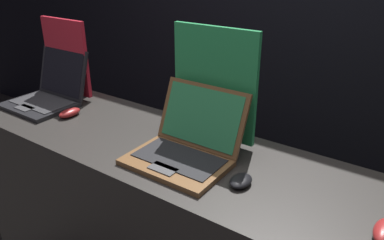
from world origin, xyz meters
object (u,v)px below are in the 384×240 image
(laptop_front, at_px, (48,92))
(mouse_middle, at_px, (241,181))
(mouse_front, at_px, (70,113))
(promo_stand_front, at_px, (67,61))
(laptop_middle, at_px, (186,144))
(promo_stand_middle, at_px, (214,89))

(laptop_front, relative_size, mouse_middle, 3.50)
(mouse_front, relative_size, mouse_middle, 1.17)
(promo_stand_front, bearing_deg, laptop_front, -90.00)
(laptop_middle, bearing_deg, promo_stand_middle, 90.00)
(promo_stand_front, height_order, promo_stand_middle, promo_stand_middle)
(promo_stand_front, xyz_separation_m, promo_stand_middle, (0.91, -0.00, 0.03))
(mouse_front, height_order, mouse_middle, mouse_front)
(mouse_front, height_order, promo_stand_middle, promo_stand_middle)
(mouse_middle, height_order, promo_stand_middle, promo_stand_middle)
(laptop_front, distance_m, laptop_middle, 0.91)
(laptop_front, xyz_separation_m, mouse_middle, (1.17, -0.10, -0.05))
(promo_stand_middle, bearing_deg, laptop_front, -171.39)
(promo_stand_front, distance_m, promo_stand_middle, 0.91)
(laptop_middle, bearing_deg, laptop_front, 176.74)
(laptop_front, relative_size, promo_stand_middle, 0.73)
(promo_stand_front, relative_size, promo_stand_middle, 0.88)
(laptop_front, bearing_deg, promo_stand_front, 90.00)
(laptop_front, bearing_deg, laptop_middle, -3.26)
(promo_stand_front, bearing_deg, laptop_middle, -11.79)
(laptop_middle, height_order, mouse_middle, laptop_middle)
(laptop_front, xyz_separation_m, promo_stand_front, (0.00, 0.14, 0.13))
(promo_stand_front, bearing_deg, mouse_middle, -11.31)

